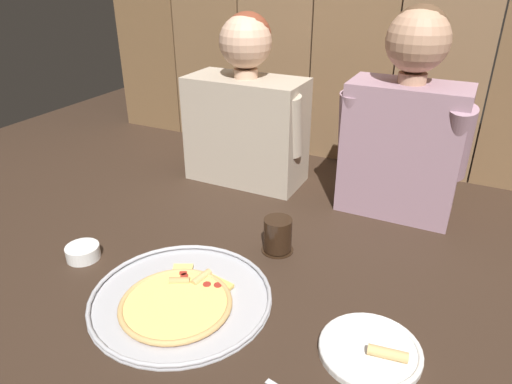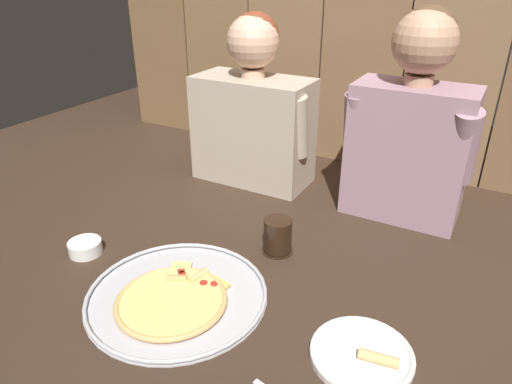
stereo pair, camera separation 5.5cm
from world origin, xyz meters
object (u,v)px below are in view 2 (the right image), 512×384
object	(u,v)px
diner_left	(253,111)
dinner_plate	(362,354)
pizza_tray	(176,296)
drinking_glass	(278,236)
dipping_bowl	(85,247)
diner_right	(412,125)

from	to	relation	value
diner_left	dinner_plate	bearing A→B (deg)	-46.20
pizza_tray	diner_left	xyz separation A→B (m)	(-0.18, 0.69, 0.25)
dinner_plate	drinking_glass	size ratio (longest dim) A/B	2.15
dinner_plate	drinking_glass	world-z (taller)	drinking_glass
pizza_tray	dipping_bowl	bearing A→B (deg)	173.96
pizza_tray	diner_left	distance (m)	0.75
pizza_tray	diner_left	size ratio (longest dim) A/B	0.75
dipping_bowl	diner_right	xyz separation A→B (m)	(0.70, 0.65, 0.27)
pizza_tray	dinner_plate	size ratio (longest dim) A/B	2.04
drinking_glass	dipping_bowl	world-z (taller)	drinking_glass
drinking_glass	diner_right	bearing A→B (deg)	58.04
pizza_tray	drinking_glass	distance (m)	0.33
pizza_tray	diner_right	xyz separation A→B (m)	(0.36, 0.69, 0.29)
dinner_plate	diner_left	size ratio (longest dim) A/B	0.36
dinner_plate	dipping_bowl	bearing A→B (deg)	-179.65
pizza_tray	diner_right	distance (m)	0.83
drinking_glass	diner_right	size ratio (longest dim) A/B	0.16
dipping_bowl	diner_left	world-z (taller)	diner_left
dinner_plate	diner_left	distance (m)	0.93
drinking_glass	diner_right	distance (m)	0.52
pizza_tray	dipping_bowl	world-z (taller)	dipping_bowl
drinking_glass	pizza_tray	bearing A→B (deg)	-111.25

